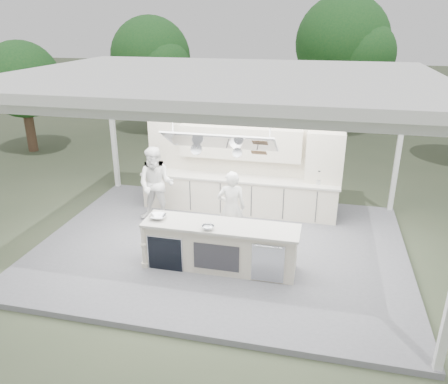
% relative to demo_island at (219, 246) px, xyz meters
% --- Properties ---
extents(ground, '(90.00, 90.00, 0.00)m').
position_rel_demo_island_xyz_m(ground, '(-0.18, 0.91, -0.60)').
color(ground, '#404832').
rests_on(ground, ground).
extents(stage_deck, '(8.00, 6.00, 0.12)m').
position_rel_demo_island_xyz_m(stage_deck, '(-0.18, 0.91, -0.54)').
color(stage_deck, slate).
rests_on(stage_deck, ground).
extents(tent, '(8.20, 6.20, 3.86)m').
position_rel_demo_island_xyz_m(tent, '(-0.18, 0.90, 3.11)').
color(tent, white).
rests_on(tent, ground).
extents(demo_island, '(3.10, 0.79, 0.95)m').
position_rel_demo_island_xyz_m(demo_island, '(0.00, 0.00, 0.00)').
color(demo_island, '#EFE7CA').
rests_on(demo_island, stage_deck).
extents(back_counter, '(5.08, 0.72, 0.95)m').
position_rel_demo_island_xyz_m(back_counter, '(-0.18, 2.81, 0.00)').
color(back_counter, '#EFE7CA').
rests_on(back_counter, stage_deck).
extents(back_wall_unit, '(5.05, 0.48, 2.25)m').
position_rel_demo_island_xyz_m(back_wall_unit, '(0.27, 3.03, 0.98)').
color(back_wall_unit, '#EFE7CA').
rests_on(back_wall_unit, stage_deck).
extents(tree_cluster, '(19.55, 9.40, 5.85)m').
position_rel_demo_island_xyz_m(tree_cluster, '(-0.34, 10.68, 2.69)').
color(tree_cluster, brown).
rests_on(tree_cluster, ground).
extents(head_chef, '(0.70, 0.55, 1.70)m').
position_rel_demo_island_xyz_m(head_chef, '(0.01, 1.07, 0.37)').
color(head_chef, white).
rests_on(head_chef, stage_deck).
extents(sous_chef, '(0.95, 0.76, 1.87)m').
position_rel_demo_island_xyz_m(sous_chef, '(-2.03, 1.84, 0.46)').
color(sous_chef, white).
rests_on(sous_chef, stage_deck).
extents(toaster_oven, '(0.58, 0.50, 0.27)m').
position_rel_demo_island_xyz_m(toaster_oven, '(-2.38, 2.61, 0.61)').
color(toaster_oven, '#B4B6BB').
rests_on(toaster_oven, back_counter).
extents(bowl_large, '(0.35, 0.35, 0.08)m').
position_rel_demo_island_xyz_m(bowl_large, '(-1.28, -0.01, 0.51)').
color(bowl_large, silver).
rests_on(bowl_large, demo_island).
extents(bowl_small, '(0.27, 0.27, 0.08)m').
position_rel_demo_island_xyz_m(bowl_small, '(-0.17, -0.24, 0.51)').
color(bowl_small, silver).
rests_on(bowl_small, demo_island).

